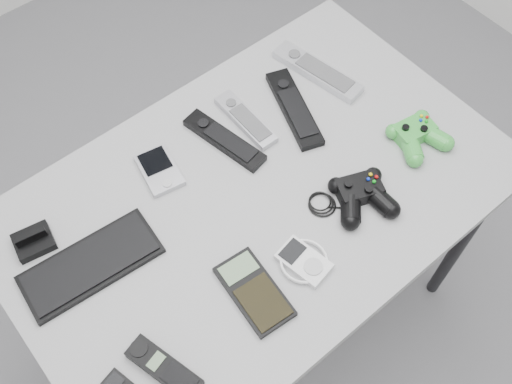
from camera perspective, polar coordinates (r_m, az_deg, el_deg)
floor at (r=2.03m, az=-2.53°, el=-10.92°), size 3.50×3.50×0.00m
desk at (r=1.39m, az=0.10°, el=-1.58°), size 1.13×0.72×0.75m
pda_keyboard at (r=1.29m, az=-15.45°, el=-6.62°), size 0.30×0.15×0.02m
dock_bracket at (r=1.34m, az=-20.53°, el=-4.25°), size 0.09×0.08×0.04m
pda at (r=1.38m, az=-9.18°, el=2.07°), size 0.10×0.13×0.02m
remote_silver_a at (r=1.44m, az=-1.00°, el=6.93°), size 0.05×0.19×0.02m
remote_black_a at (r=1.41m, az=-3.04°, el=5.01°), size 0.09×0.22×0.02m
remote_black_b at (r=1.47m, az=3.66°, el=7.99°), size 0.14×0.25×0.02m
remote_silver_b at (r=1.55m, az=5.86°, el=11.41°), size 0.10×0.25×0.03m
cordless_handset at (r=1.18m, az=-8.76°, el=-16.24°), size 0.09×0.16×0.02m
calculator at (r=1.22m, az=-0.18°, el=-9.43°), size 0.11×0.18×0.02m
mp3_player at (r=1.25m, az=4.58°, el=-6.58°), size 0.12×0.13×0.02m
controller_black at (r=1.33m, az=10.04°, el=-0.17°), size 0.27×0.22×0.05m
controller_green at (r=1.45m, az=15.13°, el=5.33°), size 0.15×0.16×0.04m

